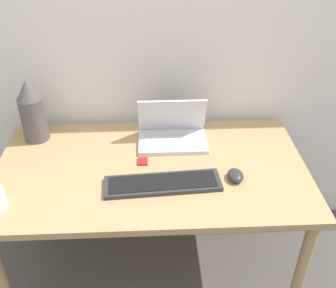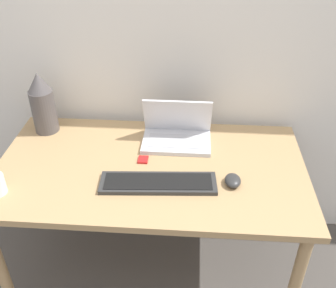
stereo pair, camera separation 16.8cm
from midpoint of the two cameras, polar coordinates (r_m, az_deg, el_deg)
wall_back at (r=1.87m, az=1.26°, el=18.71°), size 6.00×0.05×2.50m
desk at (r=1.77m, az=0.22°, el=-5.26°), size 1.36×0.75×0.70m
laptop at (r=1.86m, az=3.88°, el=1.58°), size 0.32×0.21×0.21m
keyboard at (r=1.61m, az=1.56°, el=-5.79°), size 0.48×0.16×0.02m
mouse at (r=1.65m, az=12.29°, el=-5.31°), size 0.07×0.09×0.04m
vase at (r=1.96m, az=-15.44°, el=5.64°), size 0.12×0.12×0.31m
mp3_player at (r=1.75m, az=-0.90°, el=-2.39°), size 0.04×0.05×0.01m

